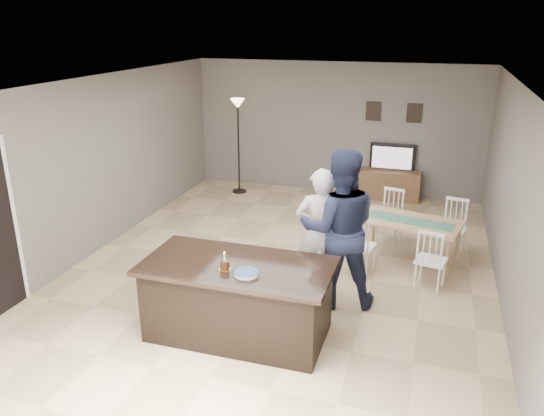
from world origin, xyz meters
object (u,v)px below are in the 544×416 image
(floor_lamp, at_px, (238,120))
(man, at_px, (339,229))
(woman, at_px, (320,233))
(kitchen_island, at_px, (238,299))
(tv_console, at_px, (390,185))
(television, at_px, (392,157))
(plate_stack, at_px, (247,273))
(dining_table, at_px, (409,228))
(birthday_cake, at_px, (225,265))

(floor_lamp, bearing_deg, man, -54.59)
(woman, distance_m, man, 0.36)
(kitchen_island, bearing_deg, tv_console, 77.84)
(tv_console, distance_m, floor_lamp, 3.38)
(television, bearing_deg, plate_stack, 80.26)
(television, bearing_deg, woman, 83.15)
(television, bearing_deg, man, 86.86)
(woman, distance_m, dining_table, 1.73)
(kitchen_island, relative_size, television, 2.35)
(woman, height_order, man, man)
(woman, xyz_separation_m, dining_table, (1.08, 1.32, -0.30))
(birthday_cake, bearing_deg, television, 77.55)
(birthday_cake, distance_m, plate_stack, 0.28)
(kitchen_island, xyz_separation_m, tv_console, (1.20, 5.57, -0.15))
(floor_lamp, bearing_deg, plate_stack, -68.47)
(television, relative_size, man, 0.45)
(kitchen_island, distance_m, television, 5.78)
(television, distance_m, dining_table, 3.14)
(floor_lamp, bearing_deg, television, 9.85)
(tv_console, relative_size, man, 0.59)
(television, bearing_deg, dining_table, 100.08)
(tv_console, bearing_deg, floor_lamp, -171.41)
(television, height_order, woman, woman)
(woman, relative_size, floor_lamp, 0.88)
(television, height_order, plate_stack, television)
(kitchen_island, xyz_separation_m, dining_table, (1.75, 2.56, 0.11))
(kitchen_island, height_order, floor_lamp, floor_lamp)
(woman, bearing_deg, man, 133.22)
(woman, distance_m, floor_lamp, 4.69)
(birthday_cake, relative_size, floor_lamp, 0.11)
(kitchen_island, height_order, dining_table, kitchen_island)
(man, distance_m, dining_table, 1.74)
(plate_stack, bearing_deg, man, 59.88)
(dining_table, bearing_deg, kitchen_island, -111.49)
(kitchen_island, bearing_deg, birthday_cake, -115.94)
(woman, bearing_deg, kitchen_island, 45.42)
(television, height_order, man, man)
(kitchen_island, xyz_separation_m, floor_lamp, (-1.91, 5.10, 1.08))
(birthday_cake, xyz_separation_m, plate_stack, (0.27, -0.06, -0.03))
(kitchen_island, relative_size, plate_stack, 8.08)
(television, bearing_deg, kitchen_island, 77.99)
(plate_stack, bearing_deg, woman, 71.94)
(tv_console, relative_size, television, 1.31)
(kitchen_island, bearing_deg, floor_lamp, 110.51)
(kitchen_island, relative_size, woman, 1.24)
(television, xyz_separation_m, woman, (-0.53, -4.40, 0.01))
(birthday_cake, distance_m, floor_lamp, 5.61)
(tv_console, bearing_deg, woman, -96.96)
(dining_table, bearing_deg, floor_lamp, 158.02)
(man, bearing_deg, woman, -46.29)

